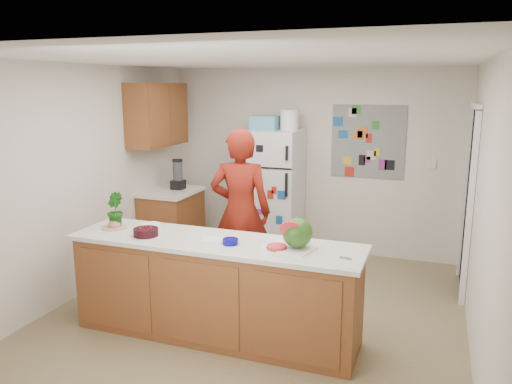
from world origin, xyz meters
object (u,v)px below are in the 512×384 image
(person, at_px, (241,212))
(cherry_bowl, at_px, (146,232))
(refrigerator, at_px, (272,193))
(watermelon, at_px, (297,233))

(person, relative_size, cherry_bowl, 8.08)
(refrigerator, height_order, cherry_bowl, refrigerator)
(refrigerator, xyz_separation_m, cherry_bowl, (-0.39, -2.47, 0.11))
(watermelon, height_order, cherry_bowl, watermelon)
(person, bearing_deg, watermelon, 121.12)
(person, distance_m, cherry_bowl, 1.22)
(watermelon, distance_m, cherry_bowl, 1.41)
(refrigerator, relative_size, person, 0.93)
(watermelon, relative_size, cherry_bowl, 1.14)
(watermelon, xyz_separation_m, cherry_bowl, (-1.40, -0.12, -0.11))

